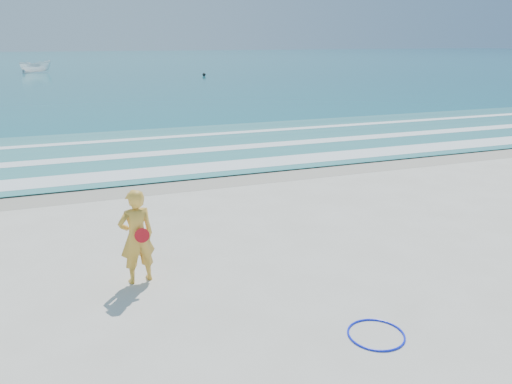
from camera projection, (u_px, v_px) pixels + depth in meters
name	position (u px, v px, depth m)	size (l,w,h in m)	color
ground	(301.00, 323.00, 8.11)	(400.00, 400.00, 0.00)	silver
wet_sand	(181.00, 181.00, 16.16)	(400.00, 2.40, 0.00)	#B2A893
ocean	(79.00, 62.00, 102.04)	(400.00, 190.00, 0.04)	#19727F
shallow	(155.00, 149.00, 20.62)	(400.00, 10.00, 0.01)	#59B7AD
foam_near	(173.00, 170.00, 17.31)	(400.00, 1.40, 0.01)	white
foam_mid	(158.00, 153.00, 19.90)	(400.00, 0.90, 0.01)	white
foam_far	(145.00, 139.00, 22.85)	(400.00, 0.60, 0.01)	white
hoop	(376.00, 334.00, 7.76)	(0.89, 0.89, 0.03)	#0D1FF5
boat	(36.00, 67.00, 67.47)	(1.57, 4.17, 1.61)	white
buoy	(204.00, 75.00, 61.38)	(0.40, 0.40, 0.40)	black
woman	(137.00, 237.00, 9.25)	(0.73, 0.55, 1.82)	gold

